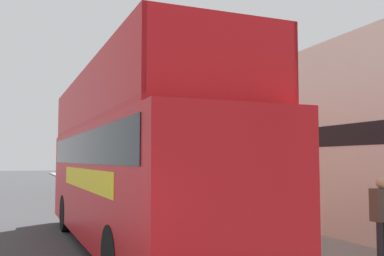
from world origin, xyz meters
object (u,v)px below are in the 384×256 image
(tour_bus, at_px, (129,170))
(pedestrian_third, at_px, (291,203))
(parked_car_ahead_of_bus, at_px, (102,196))
(lamp_post_second, at_px, (162,132))
(lamp_post_nearest, at_px, (258,112))
(pedestrian_second, at_px, (382,211))
(lamp_post_third, at_px, (116,141))

(tour_bus, height_order, pedestrian_third, tour_bus)
(parked_car_ahead_of_bus, relative_size, lamp_post_second, 0.99)
(parked_car_ahead_of_bus, distance_m, lamp_post_nearest, 10.89)
(parked_car_ahead_of_bus, bearing_deg, pedestrian_third, -73.08)
(pedestrian_second, bearing_deg, parked_car_ahead_of_bus, 106.52)
(pedestrian_second, height_order, lamp_post_nearest, lamp_post_nearest)
(pedestrian_second, xyz_separation_m, lamp_post_third, (-2.05, 16.41, 2.02))
(lamp_post_nearest, bearing_deg, pedestrian_second, -34.27)
(tour_bus, distance_m, lamp_post_third, 12.72)
(tour_bus, xyz_separation_m, lamp_post_nearest, (2.20, -2.57, 1.29))
(tour_bus, height_order, lamp_post_second, lamp_post_second)
(lamp_post_second, bearing_deg, lamp_post_nearest, -91.24)
(pedestrian_second, xyz_separation_m, lamp_post_nearest, (-2.00, 1.37, 2.05))
(parked_car_ahead_of_bus, distance_m, lamp_post_second, 4.24)
(pedestrian_third, height_order, lamp_post_third, lamp_post_third)
(pedestrian_third, height_order, lamp_post_second, lamp_post_second)
(lamp_post_nearest, height_order, lamp_post_second, lamp_post_second)
(pedestrian_third, distance_m, lamp_post_third, 14.44)
(parked_car_ahead_of_bus, xyz_separation_m, lamp_post_third, (1.47, 4.56, 2.50))
(lamp_post_nearest, bearing_deg, lamp_post_third, 90.16)
(pedestrian_second, distance_m, lamp_post_second, 9.31)
(pedestrian_third, bearing_deg, lamp_post_nearest, -148.55)
(lamp_post_nearest, height_order, lamp_post_third, lamp_post_nearest)
(pedestrian_third, relative_size, lamp_post_second, 0.38)
(tour_bus, bearing_deg, lamp_post_nearest, -50.83)
(tour_bus, relative_size, pedestrian_third, 6.73)
(pedestrian_third, xyz_separation_m, lamp_post_second, (-1.16, 6.71, 2.05))
(tour_bus, xyz_separation_m, lamp_post_second, (2.37, 4.95, 1.30))
(pedestrian_second, bearing_deg, lamp_post_third, 97.11)
(lamp_post_nearest, bearing_deg, tour_bus, 130.60)
(pedestrian_second, relative_size, pedestrian_third, 1.00)
(parked_car_ahead_of_bus, xyz_separation_m, pedestrian_second, (3.52, -11.85, 0.48))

